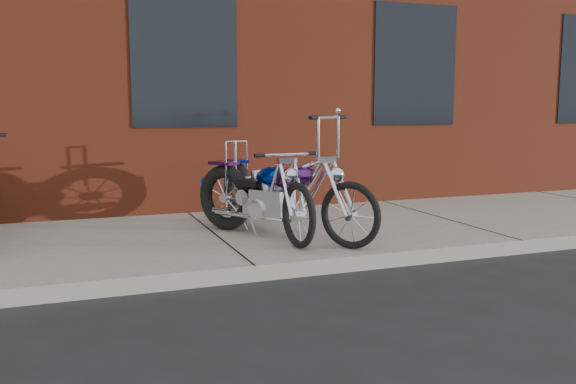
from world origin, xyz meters
name	(u,v)px	position (x,y,z in m)	size (l,w,h in m)	color
ground	(255,282)	(0.00, 0.00, 0.00)	(120.00, 120.00, 0.00)	#272729
sidewalk	(215,240)	(0.00, 1.50, 0.07)	(22.00, 3.00, 0.15)	gray
chopper_purple	(279,199)	(0.60, 1.05, 0.58)	(1.41, 2.03, 1.33)	black
chopper_blue	(263,196)	(0.54, 1.39, 0.57)	(0.56, 2.31, 1.01)	black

